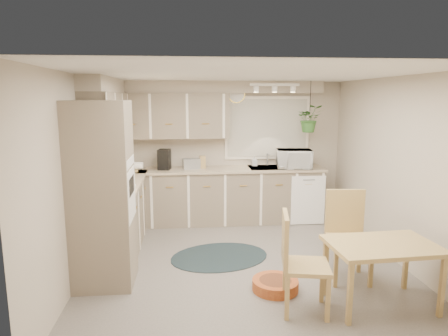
{
  "coord_description": "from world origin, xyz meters",
  "views": [
    {
      "loc": [
        -0.72,
        -4.85,
        2.13
      ],
      "look_at": [
        -0.21,
        0.55,
        1.17
      ],
      "focal_mm": 32.0,
      "sensor_mm": 36.0,
      "label": 1
    }
  ],
  "objects": [
    {
      "name": "range_hood",
      "position": [
        -1.7,
        0.3,
        1.4
      ],
      "size": [
        0.4,
        0.6,
        0.14
      ],
      "primitive_type": "cube",
      "color": "white",
      "rests_on": "upper_cab_left"
    },
    {
      "name": "toaster",
      "position": [
        -0.64,
        1.82,
        1.03
      ],
      "size": [
        0.31,
        0.21,
        0.17
      ],
      "primitive_type": "cube",
      "rotation": [
        0.0,
        0.0,
        0.2
      ],
      "color": "#9A9DA1",
      "rests_on": "counter_back"
    },
    {
      "name": "wall_right",
      "position": [
        2.0,
        0.0,
        1.2
      ],
      "size": [
        0.04,
        4.2,
        2.4
      ],
      "primitive_type": "cube",
      "color": "#B6A996",
      "rests_on": "floor"
    },
    {
      "name": "microwave",
      "position": [
        1.09,
        1.7,
        1.14
      ],
      "size": [
        0.61,
        0.38,
        0.39
      ],
      "primitive_type": "imported",
      "rotation": [
        0.0,
        0.0,
        -0.11
      ],
      "color": "white",
      "rests_on": "counter_back"
    },
    {
      "name": "soap_bottle",
      "position": [
        0.46,
        1.95,
        0.98
      ],
      "size": [
        0.11,
        0.19,
        0.09
      ],
      "primitive_type": "imported",
      "rotation": [
        0.0,
        0.0,
        0.13
      ],
      "color": "white",
      "rests_on": "counter_back"
    },
    {
      "name": "soffit_back",
      "position": [
        -0.2,
        1.95,
        2.3
      ],
      "size": [
        3.6,
        0.3,
        0.2
      ],
      "primitive_type": "cube",
      "color": "#B6A996",
      "rests_on": "wall_back"
    },
    {
      "name": "upper_cab_back",
      "position": [
        -1.0,
        1.93,
        1.83
      ],
      "size": [
        2.0,
        0.35,
        0.75
      ],
      "primitive_type": "cube",
      "color": "gray",
      "rests_on": "wall_back"
    },
    {
      "name": "ceiling",
      "position": [
        0.0,
        0.0,
        2.4
      ],
      "size": [
        4.2,
        4.2,
        0.0
      ],
      "primitive_type": "plane",
      "color": "white",
      "rests_on": "wall_back"
    },
    {
      "name": "wall_left",
      "position": [
        -2.0,
        0.0,
        1.2
      ],
      "size": [
        0.04,
        4.2,
        2.4
      ],
      "primitive_type": "cube",
      "color": "#B6A996",
      "rests_on": "floor"
    },
    {
      "name": "soffit_left",
      "position": [
        -1.85,
        1.0,
        2.3
      ],
      "size": [
        0.3,
        2.0,
        0.2
      ],
      "primitive_type": "cube",
      "color": "#B6A996",
      "rests_on": "wall_left"
    },
    {
      "name": "window_blinds",
      "position": [
        0.7,
        2.07,
        1.6
      ],
      "size": [
        1.4,
        0.02,
        1.0
      ],
      "primitive_type": "cube",
      "color": "beige",
      "rests_on": "wall_back"
    },
    {
      "name": "base_cab_back",
      "position": [
        -0.2,
        1.8,
        0.45
      ],
      "size": [
        3.6,
        0.6,
        0.9
      ],
      "primitive_type": "cube",
      "color": "gray",
      "rests_on": "floor"
    },
    {
      "name": "hanging_plant",
      "position": [
        1.34,
        1.7,
        1.73
      ],
      "size": [
        0.45,
        0.49,
        0.36
      ],
      "primitive_type": "imported",
      "rotation": [
        0.0,
        0.0,
        -0.08
      ],
      "color": "#366B2A",
      "rests_on": "ceiling"
    },
    {
      "name": "cooktop",
      "position": [
        -1.68,
        0.3,
        0.94
      ],
      "size": [
        0.52,
        0.58,
        0.02
      ],
      "primitive_type": "cube",
      "color": "white",
      "rests_on": "counter_left"
    },
    {
      "name": "wall_oven_face",
      "position": [
        -1.35,
        -0.38,
        1.05
      ],
      "size": [
        0.02,
        0.56,
        0.58
      ],
      "primitive_type": "cube",
      "color": "white",
      "rests_on": "oven_stack"
    },
    {
      "name": "base_cab_left",
      "position": [
        -1.7,
        0.88,
        0.45
      ],
      "size": [
        0.6,
        1.85,
        0.9
      ],
      "primitive_type": "cube",
      "color": "gray",
      "rests_on": "floor"
    },
    {
      "name": "knife_block",
      "position": [
        -0.45,
        1.85,
        1.05
      ],
      "size": [
        0.1,
        0.1,
        0.21
      ],
      "primitive_type": "cube",
      "rotation": [
        0.0,
        0.0,
        0.08
      ],
      "color": "tan",
      "rests_on": "counter_back"
    },
    {
      "name": "wall_front",
      "position": [
        0.0,
        -2.1,
        1.2
      ],
      "size": [
        4.0,
        0.04,
        2.4
      ],
      "primitive_type": "cube",
      "color": "#B6A996",
      "rests_on": "floor"
    },
    {
      "name": "dining_table",
      "position": [
        1.24,
        -1.18,
        0.34
      ],
      "size": [
        1.11,
        0.77,
        0.67
      ],
      "primitive_type": "cube",
      "rotation": [
        0.0,
        0.0,
        0.05
      ],
      "color": "tan",
      "rests_on": "floor"
    },
    {
      "name": "upper_cab_left",
      "position": [
        -1.82,
        1.0,
        1.83
      ],
      "size": [
        0.35,
        2.0,
        0.75
      ],
      "primitive_type": "cube",
      "color": "gray",
      "rests_on": "wall_left"
    },
    {
      "name": "coffee_maker",
      "position": [
        -1.09,
        1.8,
        1.11
      ],
      "size": [
        0.23,
        0.26,
        0.34
      ],
      "primitive_type": "cube",
      "rotation": [
        0.0,
        0.0,
        -0.17
      ],
      "color": "black",
      "rests_on": "counter_back"
    },
    {
      "name": "track_light_bar",
      "position": [
        0.7,
        1.55,
        2.33
      ],
      "size": [
        0.8,
        0.04,
        0.04
      ],
      "primitive_type": "cube",
      "color": "white",
      "rests_on": "ceiling"
    },
    {
      "name": "oven_stack",
      "position": [
        -1.68,
        -0.38,
        1.05
      ],
      "size": [
        0.65,
        0.65,
        2.1
      ],
      "primitive_type": "cube",
      "color": "gray",
      "rests_on": "floor"
    },
    {
      "name": "sink",
      "position": [
        0.7,
        1.8,
        0.9
      ],
      "size": [
        0.7,
        0.48,
        0.1
      ],
      "primitive_type": "cube",
      "color": "#9A9DA1",
      "rests_on": "counter_back"
    },
    {
      "name": "chair_left",
      "position": [
        0.45,
        -1.2,
        0.5
      ],
      "size": [
        0.55,
        0.55,
        1.01
      ],
      "primitive_type": "cube",
      "rotation": [
        0.0,
        0.0,
        -1.76
      ],
      "color": "tan",
      "rests_on": "floor"
    },
    {
      "name": "braided_rug",
      "position": [
        -0.3,
        0.24,
        0.01
      ],
      "size": [
        1.52,
        1.27,
        0.01
      ],
      "primitive_type": "ellipsoid",
      "rotation": [
        0.0,
        0.0,
        0.23
      ],
      "color": "black",
      "rests_on": "floor"
    },
    {
      "name": "dishwasher_front",
      "position": [
        1.3,
        1.49,
        0.42
      ],
      "size": [
        0.58,
        0.02,
        0.83
      ],
      "primitive_type": "cube",
      "color": "white",
      "rests_on": "base_cab_back"
    },
    {
      "name": "wall_back",
      "position": [
        0.0,
        2.1,
        1.2
      ],
      "size": [
        4.0,
        0.04,
        2.4
      ],
      "primitive_type": "cube",
      "color": "#B6A996",
      "rests_on": "floor"
    },
    {
      "name": "counter_left",
      "position": [
        -1.69,
        0.88,
        0.92
      ],
      "size": [
        0.64,
        1.89,
        0.04
      ],
      "primitive_type": "cube",
      "color": "#C4B78F",
      "rests_on": "base_cab_left"
    },
    {
      "name": "window_frame",
      "position": [
        0.7,
        2.08,
        1.6
      ],
      "size": [
        1.5,
        0.02,
        1.1
      ],
      "primitive_type": "cube",
      "color": "white",
      "rests_on": "wall_back"
    },
    {
      "name": "chair_back",
      "position": [
        1.15,
        -0.57,
        0.52
      ],
      "size": [
        0.53,
        0.53,
        1.04
      ],
      "primitive_type": "cube",
      "rotation": [
        0.0,
        0.0,
        3.05
      ],
      "color": "tan",
      "rests_on": "floor"
    },
    {
      "name": "counter_back",
      "position": [
        -0.2,
        1.79,
        0.92
      ],
      "size": [
        3.64,
        0.64,
        0.04
      ],
      "primitive_type": "cube",
      "color": "#C4B78F",
      "rests_on": "base_cab_back"
    },
    {
      "name": "wall_clock",
      "position": [
        0.15,
        2.07,
        2.18
      ],
      "size": [
        0.3,
        0.03,
        0.3
      ],
      "primitive_type": "cylinder",
      "rotation": [
        1.57,
        0.0,
        0.0
      ],
      "color": "#DDBF4E",
      "rests_on": "wall_back"
    },
    {
      "name": "floor",
      "position": [
        0.0,
        0.0,
        0.0
      ],
      "size": [
        4.2,
        4.2,
        0.0
      ],
      "primitive_type": "plane",
      "color": "slate",
      "rests_on": "ground"
    },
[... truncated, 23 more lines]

